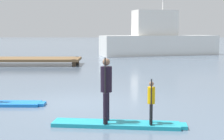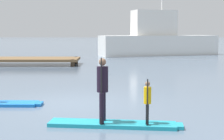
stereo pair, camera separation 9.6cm
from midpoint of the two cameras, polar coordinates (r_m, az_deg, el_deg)
ground_plane at (r=11.67m, az=-6.49°, el=-5.54°), size 240.00×240.00×0.00m
paddleboard_far at (r=8.85m, az=1.00°, el=-9.09°), size 3.48×0.96×0.10m
paddler_adult at (r=8.66m, az=-1.10°, el=-2.66°), size 0.32×0.52×1.69m
paddler_child_front at (r=8.65m, az=6.47°, el=-5.04°), size 0.21×0.38×1.16m
fishing_boat_white_large at (r=34.85m, az=7.93°, el=5.01°), size 12.35×6.23×9.67m
floating_dock at (r=25.45m, az=-15.06°, el=1.75°), size 8.64×2.86×0.50m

